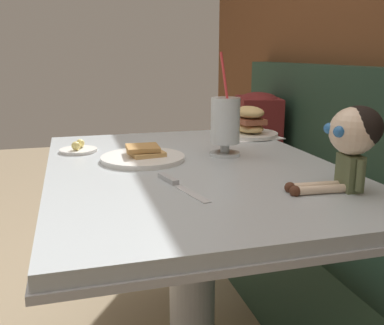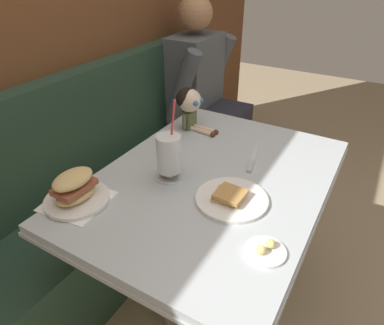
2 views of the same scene
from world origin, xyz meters
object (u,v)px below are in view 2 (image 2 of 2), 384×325
Objects in this scene: toast_plate at (231,198)px; sandwich_plate at (75,191)px; butter_knife at (252,162)px; seated_doll at (190,103)px; diner_patron at (200,81)px; butter_saucer at (265,250)px; milkshake_glass at (169,156)px.

toast_plate is 0.53m from sandwich_plate.
sandwich_plate reaches higher than butter_knife.
seated_doll is 0.27× the size of diner_patron.
butter_saucer is 0.85m from seated_doll.
butter_saucer is 0.49m from butter_knife.
butter_knife is (0.27, 0.03, -0.01)m from toast_plate.
toast_plate is 1.13× the size of seated_doll.
milkshake_glass is at bearing 139.40° from butter_knife.
butter_saucer is (-0.17, -0.18, -0.00)m from toast_plate.
toast_plate is at bearing -135.33° from seated_doll.
sandwich_plate is 1.00× the size of seated_doll.
seated_doll is 0.70m from diner_patron.
butter_saucer is at bearing -132.36° from toast_plate.
butter_saucer is 0.52× the size of butter_knife.
seated_doll is (0.41, 0.16, 0.03)m from milkshake_glass.
seated_doll is at bearing -3.13° from sandwich_plate.
butter_knife is (0.44, 0.22, -0.00)m from butter_saucer.
diner_patron reaches higher than milkshake_glass.
diner_patron is (0.62, 0.29, -0.13)m from seated_doll.
milkshake_glass is 0.39× the size of diner_patron.
seated_doll is at bearing 45.56° from butter_saucer.
milkshake_glass is 1.35× the size of butter_knife.
butter_saucer is at bearing -111.62° from milkshake_glass.
sandwich_plate reaches higher than toast_plate.
seated_doll reaches higher than butter_knife.
toast_plate is 0.27m from butter_knife.
diner_patron is (1.04, 0.45, -0.10)m from milkshake_glass.
toast_plate reaches higher than butter_saucer.
toast_plate is 1.13× the size of sandwich_plate.
sandwich_plate is 0.95× the size of butter_knife.
diner_patron is (1.31, 0.25, -0.04)m from sandwich_plate.
toast_plate is 1.26m from diner_patron.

